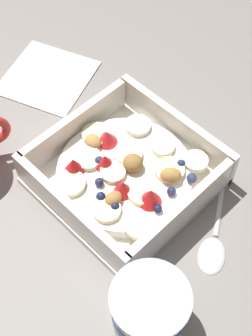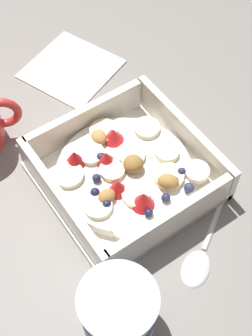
{
  "view_description": "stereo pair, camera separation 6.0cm",
  "coord_description": "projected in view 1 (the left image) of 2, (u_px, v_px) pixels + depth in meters",
  "views": [
    {
      "loc": [
        -0.23,
        0.24,
        0.53
      ],
      "look_at": [
        0.01,
        -0.0,
        0.03
      ],
      "focal_mm": 52.89,
      "sensor_mm": 36.0,
      "label": 1
    },
    {
      "loc": [
        -0.27,
        0.19,
        0.53
      ],
      "look_at": [
        0.01,
        -0.0,
        0.03
      ],
      "focal_mm": 52.89,
      "sensor_mm": 36.0,
      "label": 2
    }
  ],
  "objects": [
    {
      "name": "yogurt_cup",
      "position": [
        149.0,
        309.0,
        0.5
      ],
      "size": [
        0.08,
        0.08,
        0.07
      ],
      "color": "white",
      "rests_on": "ground"
    },
    {
      "name": "fruit_bowl",
      "position": [
        126.0,
        173.0,
        0.61
      ],
      "size": [
        0.19,
        0.19,
        0.06
      ],
      "color": "white",
      "rests_on": "ground"
    },
    {
      "name": "spoon",
      "position": [
        216.0,
        233.0,
        0.58
      ],
      "size": [
        0.11,
        0.16,
        0.01
      ],
      "color": "silver",
      "rests_on": "ground"
    },
    {
      "name": "ground_plane",
      "position": [
        130.0,
        187.0,
        0.63
      ],
      "size": [
        2.4,
        2.4,
        0.0
      ],
      "primitive_type": "plane",
      "color": "gray"
    },
    {
      "name": "folded_napkin",
      "position": [
        47.0,
        77.0,
        0.73
      ],
      "size": [
        0.16,
        0.16,
        0.01
      ],
      "primitive_type": "cube",
      "rotation": [
        0.0,
        0.0,
        0.37
      ],
      "color": "white",
      "rests_on": "ground"
    }
  ]
}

